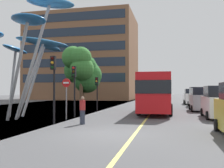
% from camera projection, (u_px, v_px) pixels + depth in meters
% --- Properties ---
extents(ground, '(120.00, 240.00, 0.10)m').
position_uv_depth(ground, '(94.00, 134.00, 11.58)').
color(ground, '#4C4C4F').
extents(red_bus, '(2.81, 10.30, 3.52)m').
position_uv_depth(red_bus, '(156.00, 91.00, 22.24)').
color(red_bus, red).
rests_on(red_bus, ground).
extents(leaf_sculpture, '(10.36, 11.93, 8.38)m').
position_uv_depth(leaf_sculpture, '(6.00, 32.00, 17.51)').
color(leaf_sculpture, '#9EA0A5').
rests_on(leaf_sculpture, ground).
extents(traffic_light_kerb_near, '(0.28, 0.42, 3.99)m').
position_uv_depth(traffic_light_kerb_near, '(54.00, 75.00, 14.71)').
color(traffic_light_kerb_near, black).
rests_on(traffic_light_kerb_near, ground).
extents(traffic_light_kerb_far, '(0.28, 0.42, 3.75)m').
position_uv_depth(traffic_light_kerb_far, '(74.00, 80.00, 18.41)').
color(traffic_light_kerb_far, black).
rests_on(traffic_light_kerb_far, ground).
extents(traffic_light_island_mid, '(0.28, 0.42, 3.25)m').
position_uv_depth(traffic_light_island_mid, '(97.00, 86.00, 24.43)').
color(traffic_light_island_mid, black).
rests_on(traffic_light_island_mid, ground).
extents(car_parked_mid, '(1.93, 4.52, 2.30)m').
position_uv_depth(car_parked_mid, '(217.00, 103.00, 17.93)').
color(car_parked_mid, silver).
rests_on(car_parked_mid, ground).
extents(car_parked_far, '(2.06, 3.98, 2.21)m').
position_uv_depth(car_parked_far, '(201.00, 100.00, 24.08)').
color(car_parked_far, gray).
rests_on(car_parked_far, ground).
extents(car_side_street, '(2.03, 4.56, 2.37)m').
position_uv_depth(car_side_street, '(197.00, 98.00, 30.01)').
color(car_side_street, silver).
rests_on(car_side_street, ground).
extents(car_far_side, '(1.98, 4.32, 2.19)m').
position_uv_depth(car_far_side, '(191.00, 97.00, 35.90)').
color(car_far_side, silver).
rests_on(car_far_side, ground).
extents(tree_pavement_near, '(4.21, 3.17, 7.60)m').
position_uv_depth(tree_pavement_near, '(79.00, 62.00, 31.50)').
color(tree_pavement_near, brown).
rests_on(tree_pavement_near, ground).
extents(tree_pavement_far, '(4.98, 3.87, 6.62)m').
position_uv_depth(tree_pavement_far, '(85.00, 73.00, 33.15)').
color(tree_pavement_far, brown).
rests_on(tree_pavement_far, ground).
extents(pedestrian, '(0.34, 0.34, 1.62)m').
position_uv_depth(pedestrian, '(82.00, 110.00, 14.66)').
color(pedestrian, '#2D3342').
rests_on(pedestrian, ground).
extents(no_entry_sign, '(0.60, 0.12, 2.80)m').
position_uv_depth(no_entry_sign, '(66.00, 92.00, 17.19)').
color(no_entry_sign, gray).
rests_on(no_entry_sign, ground).
extents(backdrop_building, '(22.86, 14.84, 18.32)m').
position_uv_depth(backdrop_building, '(84.00, 59.00, 56.88)').
color(backdrop_building, brown).
rests_on(backdrop_building, ground).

